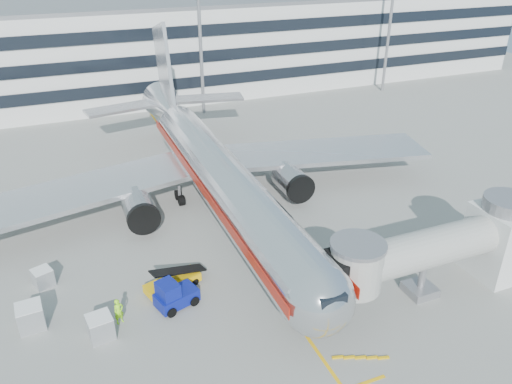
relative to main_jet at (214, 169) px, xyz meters
name	(u,v)px	position (x,y,z in m)	size (l,w,h in m)	color
ground	(258,267)	(0.00, -11.72, -4.23)	(180.00, 180.00, 0.00)	gray
lead_in_line	(221,214)	(0.00, -1.72, -4.23)	(0.25, 70.00, 0.01)	#F3AD0C
main_jet	(214,169)	(0.00, 0.00, 0.00)	(50.95, 48.70, 16.06)	silver
jet_bridge	(444,248)	(12.18, -19.72, -0.36)	(17.80, 4.50, 7.00)	silver
terminal	(131,48)	(0.00, 46.23, 3.57)	(150.00, 24.25, 15.60)	silver
light_mast_centre	(199,15)	(8.00, 30.28, 10.64)	(2.40, 1.20, 25.45)	gray
light_mast_east	(392,4)	(42.00, 30.28, 10.64)	(2.40, 1.20, 25.45)	gray
belt_loader	(173,282)	(-7.43, -11.75, -3.60)	(4.80, 2.84, 2.24)	#E5AC09
baggage_tug	(174,295)	(-7.83, -13.91, -3.21)	(3.54, 2.76, 2.36)	navy
cargo_container_left	(31,317)	(-17.89, -12.23, -3.29)	(1.90, 1.90, 1.88)	#AFB1B7
cargo_container_right	(43,277)	(-16.98, -7.36, -3.48)	(1.82, 1.82, 1.50)	#AFB1B7
cargo_container_front	(100,327)	(-13.39, -15.15, -3.35)	(1.87, 1.87, 1.76)	#AFB1B7
ramp_worker	(119,311)	(-11.96, -14.16, -3.21)	(0.75, 0.49, 2.05)	#9AFC1A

